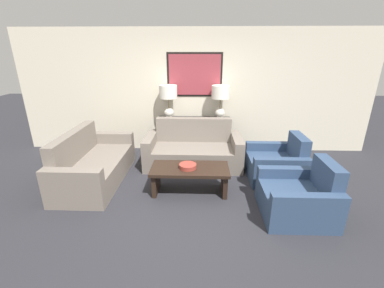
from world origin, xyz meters
TOP-DOWN VIEW (x-y plane):
  - ground_plane at (0.00, 0.00)m, footprint 20.00×20.00m
  - back_wall at (0.00, 2.36)m, footprint 7.77×0.12m
  - console_table at (0.00, 2.08)m, footprint 1.59×0.40m
  - table_lamp_left at (-0.55, 2.08)m, footprint 0.38×0.38m
  - table_lamp_right at (0.55, 2.08)m, footprint 0.38×0.38m
  - couch_by_back_wall at (0.00, 1.44)m, footprint 1.89×0.89m
  - couch_by_side at (-1.75, 0.71)m, footprint 0.89×1.89m
  - coffee_table at (-0.02, 0.36)m, footprint 1.25×0.57m
  - decorative_bowl at (-0.06, 0.34)m, footprint 0.27×0.27m
  - armchair_near_back_wall at (1.53, 0.91)m, footprint 0.93×0.92m
  - armchair_near_camera at (1.53, -0.20)m, footprint 0.93×0.92m

SIDE VIEW (x-z plane):
  - ground_plane at x=0.00m, z-range 0.00..0.00m
  - armchair_near_back_wall at x=1.53m, z-range -0.14..0.67m
  - armchair_near_camera at x=1.53m, z-range -0.14..0.67m
  - couch_by_back_wall at x=0.00m, z-range -0.15..0.74m
  - couch_by_side at x=-1.75m, z-range -0.15..0.74m
  - coffee_table at x=-0.02m, z-range 0.10..0.54m
  - console_table at x=0.00m, z-range 0.00..0.80m
  - decorative_bowl at x=-0.06m, z-range 0.44..0.51m
  - table_lamp_left at x=-0.55m, z-range 0.93..1.64m
  - table_lamp_right at x=0.55m, z-range 0.93..1.64m
  - back_wall at x=0.00m, z-range 0.01..2.66m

